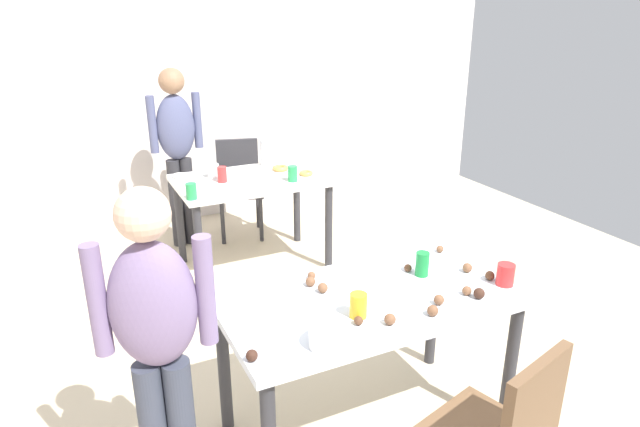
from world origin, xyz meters
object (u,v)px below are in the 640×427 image
(person_adult_far, at_px, (177,142))
(soda_can, at_px, (422,264))
(pitcher_far, at_px, (268,153))
(dining_table_far, at_px, (252,190))
(mixing_bowl, at_px, (331,337))
(person_girl_near, at_px, (157,335))
(chair_far_table, at_px, (239,182))
(dining_table_near, at_px, (369,314))

(person_adult_far, relative_size, soda_can, 12.62)
(soda_can, height_order, pitcher_far, pitcher_far)
(dining_table_far, bearing_deg, mixing_bowl, -101.82)
(dining_table_far, bearing_deg, soda_can, -84.11)
(person_girl_near, distance_m, soda_can, 1.31)
(chair_far_table, height_order, person_adult_far, person_adult_far)
(person_girl_near, height_order, soda_can, person_girl_near)
(mixing_bowl, bearing_deg, chair_far_table, 78.66)
(dining_table_far, distance_m, mixing_bowl, 2.36)
(person_adult_far, xyz_separation_m, mixing_bowl, (-0.08, -3.00, -0.14))
(chair_far_table, distance_m, pitcher_far, 0.59)
(person_adult_far, distance_m, mixing_bowl, 3.01)
(dining_table_near, bearing_deg, pitcher_far, 80.52)
(dining_table_near, distance_m, pitcher_far, 2.35)
(person_girl_near, xyz_separation_m, pitcher_far, (1.35, 2.38, 0.01))
(chair_far_table, height_order, person_girl_near, person_girl_near)
(person_adult_far, bearing_deg, mixing_bowl, -91.44)
(person_girl_near, relative_size, mixing_bowl, 8.39)
(chair_far_table, relative_size, person_girl_near, 0.61)
(person_adult_far, height_order, mixing_bowl, person_adult_far)
(dining_table_near, relative_size, soda_can, 11.24)
(chair_far_table, distance_m, person_girl_near, 3.10)
(pitcher_far, bearing_deg, dining_table_near, -99.48)
(person_girl_near, bearing_deg, dining_table_near, 3.95)
(pitcher_far, bearing_deg, person_girl_near, -119.63)
(person_girl_near, distance_m, mixing_bowl, 0.66)
(person_girl_near, xyz_separation_m, soda_can, (1.30, 0.13, -0.04))
(dining_table_near, height_order, pitcher_far, pitcher_far)
(person_adult_far, distance_m, soda_can, 2.73)
(dining_table_far, distance_m, person_girl_near, 2.37)
(mixing_bowl, relative_size, pitcher_far, 0.79)
(dining_table_near, relative_size, pitcher_far, 6.39)
(dining_table_far, bearing_deg, dining_table_near, -93.88)
(dining_table_near, bearing_deg, soda_can, 11.12)
(pitcher_far, bearing_deg, dining_table_far, -131.23)
(dining_table_far, distance_m, soda_can, 1.98)
(dining_table_near, height_order, chair_far_table, chair_far_table)
(mixing_bowl, bearing_deg, dining_table_near, 39.04)
(person_adult_far, bearing_deg, dining_table_far, -59.65)
(person_girl_near, bearing_deg, person_adult_far, 75.99)
(mixing_bowl, xyz_separation_m, pitcher_far, (0.73, 2.59, 0.07))
(dining_table_near, relative_size, mixing_bowl, 8.04)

